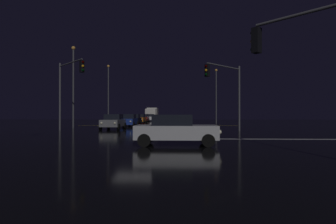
{
  "coord_description": "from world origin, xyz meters",
  "views": [
    {
      "loc": [
        2.9,
        -17.7,
        1.61
      ],
      "look_at": [
        1.76,
        11.89,
        1.81
      ],
      "focal_mm": 29.38,
      "sensor_mm": 36.0,
      "label": 1
    }
  ],
  "objects": [
    {
      "name": "ground",
      "position": [
        0.0,
        0.0,
        -0.05
      ],
      "size": [
        120.0,
        120.0,
        0.1
      ],
      "primitive_type": "cube",
      "color": "black"
    },
    {
      "name": "stop_line_north",
      "position": [
        0.0,
        8.29,
        0.0
      ],
      "size": [
        0.35,
        14.2,
        0.01
      ],
      "color": "white",
      "rests_on": "ground"
    },
    {
      "name": "centre_line_ns",
      "position": [
        0.0,
        19.89,
        0.0
      ],
      "size": [
        22.0,
        0.15,
        0.01
      ],
      "color": "yellow",
      "rests_on": "ground"
    },
    {
      "name": "crosswalk_bar_east",
      "position": [
        8.39,
        0.0,
        0.0
      ],
      "size": [
        14.2,
        0.4,
        0.01
      ],
      "color": "white",
      "rests_on": "ground"
    },
    {
      "name": "sedan_gray",
      "position": [
        -3.88,
        10.62,
        0.8
      ],
      "size": [
        2.02,
        4.33,
        1.57
      ],
      "color": "slate",
      "rests_on": "ground"
    },
    {
      "name": "sedan_blue",
      "position": [
        -3.34,
        16.2,
        0.8
      ],
      "size": [
        2.02,
        4.33,
        1.57
      ],
      "color": "navy",
      "rests_on": "ground"
    },
    {
      "name": "sedan_black",
      "position": [
        -3.7,
        22.44,
        0.8
      ],
      "size": [
        2.02,
        4.33,
        1.57
      ],
      "color": "black",
      "rests_on": "ground"
    },
    {
      "name": "sedan_orange",
      "position": [
        -3.68,
        28.37,
        0.8
      ],
      "size": [
        2.02,
        4.33,
        1.57
      ],
      "color": "#C66014",
      "rests_on": "ground"
    },
    {
      "name": "sedan_red",
      "position": [
        -3.89,
        35.09,
        0.8
      ],
      "size": [
        2.02,
        4.33,
        1.57
      ],
      "color": "maroon",
      "rests_on": "ground"
    },
    {
      "name": "sedan_white",
      "position": [
        -3.3,
        41.46,
        0.8
      ],
      "size": [
        2.02,
        4.33,
        1.57
      ],
      "color": "silver",
      "rests_on": "ground"
    },
    {
      "name": "box_truck",
      "position": [
        -3.53,
        48.94,
        1.71
      ],
      "size": [
        2.68,
        8.28,
        3.08
      ],
      "color": "beige",
      "rests_on": "ground"
    },
    {
      "name": "sedan_silver_crossing",
      "position": [
        2.74,
        -3.55,
        0.8
      ],
      "size": [
        4.33,
        2.02,
        1.57
      ],
      "color": "#B7B7BC",
      "rests_on": "ground"
    },
    {
      "name": "traffic_signal_se",
      "position": [
        7.54,
        -7.54,
        3.85
      ],
      "size": [
        2.86,
        2.86,
        5.59
      ],
      "color": "#4C4C51",
      "rests_on": "ground"
    },
    {
      "name": "traffic_signal_nw",
      "position": [
        -7.27,
        7.27,
        4.57
      ],
      "size": [
        3.71,
        3.71,
        6.58
      ],
      "color": "#4C4C51",
      "rests_on": "ground"
    },
    {
      "name": "traffic_signal_ne",
      "position": [
        7.22,
        7.22,
        4.29
      ],
      "size": [
        3.71,
        3.71,
        6.16
      ],
      "color": "#4C4C51",
      "rests_on": "ground"
    },
    {
      "name": "streetlamp_left_far",
      "position": [
        -9.39,
        29.89,
        5.8
      ],
      "size": [
        0.44,
        0.44,
        10.19
      ],
      "color": "#424247",
      "rests_on": "ground"
    },
    {
      "name": "streetlamp_right_far",
      "position": [
        9.39,
        29.89,
        5.37
      ],
      "size": [
        0.44,
        0.44,
        9.36
      ],
      "color": "#424247",
      "rests_on": "ground"
    },
    {
      "name": "streetlamp_left_near",
      "position": [
        -9.39,
        13.89,
        5.46
      ],
      "size": [
        0.44,
        0.44,
        9.53
      ],
      "color": "#424247",
      "rests_on": "ground"
    }
  ]
}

